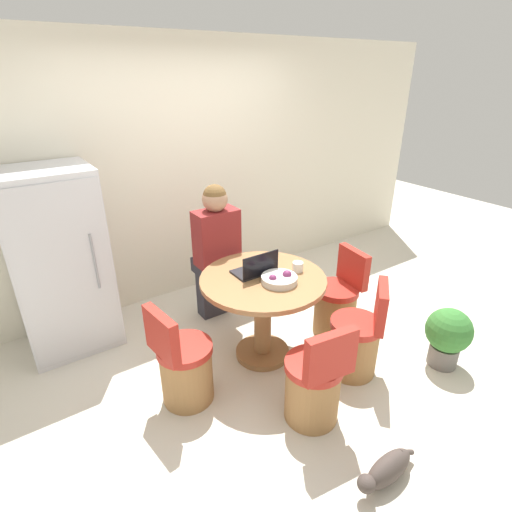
% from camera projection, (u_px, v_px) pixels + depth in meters
% --- Properties ---
extents(ground_plane, '(12.00, 12.00, 0.00)m').
position_uv_depth(ground_plane, '(272.00, 359.00, 3.45)').
color(ground_plane, beige).
extents(wall_back, '(7.00, 0.06, 2.60)m').
position_uv_depth(wall_back, '(182.00, 174.00, 4.09)').
color(wall_back, silver).
rests_on(wall_back, ground_plane).
extents(refrigerator, '(0.73, 0.64, 1.60)m').
position_uv_depth(refrigerator, '(59.00, 263.00, 3.35)').
color(refrigerator, silver).
rests_on(refrigerator, ground_plane).
extents(dining_table, '(1.02, 1.02, 0.77)m').
position_uv_depth(dining_table, '(263.00, 300.00, 3.28)').
color(dining_table, olive).
rests_on(dining_table, ground_plane).
extents(chair_right_side, '(0.42, 0.41, 0.82)m').
position_uv_depth(chair_right_side, '(337.00, 305.00, 3.71)').
color(chair_right_side, '#9E7042').
rests_on(chair_right_side, ground_plane).
extents(chair_near_camera, '(0.41, 0.42, 0.82)m').
position_uv_depth(chair_near_camera, '(314.00, 386.00, 2.76)').
color(chair_near_camera, '#9E7042').
rests_on(chair_near_camera, ground_plane).
extents(chair_left_side, '(0.42, 0.41, 0.82)m').
position_uv_depth(chair_left_side, '(184.00, 368.00, 2.92)').
color(chair_left_side, '#9E7042').
rests_on(chair_left_side, ground_plane).
extents(chair_near_right_corner, '(0.47, 0.47, 0.82)m').
position_uv_depth(chair_near_right_corner, '(356.00, 342.00, 3.20)').
color(chair_near_right_corner, '#9E7042').
rests_on(chair_near_right_corner, ground_plane).
extents(person_seated, '(0.40, 0.37, 1.38)m').
position_uv_depth(person_seated, '(215.00, 247.00, 3.71)').
color(person_seated, '#2D2D38').
rests_on(person_seated, ground_plane).
extents(laptop, '(0.33, 0.22, 0.20)m').
position_uv_depth(laptop, '(256.00, 269.00, 3.23)').
color(laptop, '#232328').
rests_on(laptop, dining_table).
extents(fruit_bowl, '(0.28, 0.28, 0.09)m').
position_uv_depth(fruit_bowl, '(280.00, 279.00, 3.10)').
color(fruit_bowl, beige).
rests_on(fruit_bowl, dining_table).
extents(coffee_cup, '(0.09, 0.09, 0.08)m').
position_uv_depth(coffee_cup, '(298.00, 267.00, 3.27)').
color(coffee_cup, white).
rests_on(coffee_cup, dining_table).
extents(cat, '(0.51, 0.14, 0.19)m').
position_uv_depth(cat, '(387.00, 470.00, 2.39)').
color(cat, '#473D38').
rests_on(cat, ground_plane).
extents(potted_plant, '(0.37, 0.37, 0.53)m').
position_uv_depth(potted_plant, '(448.00, 335.00, 3.27)').
color(potted_plant, slate).
rests_on(potted_plant, ground_plane).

